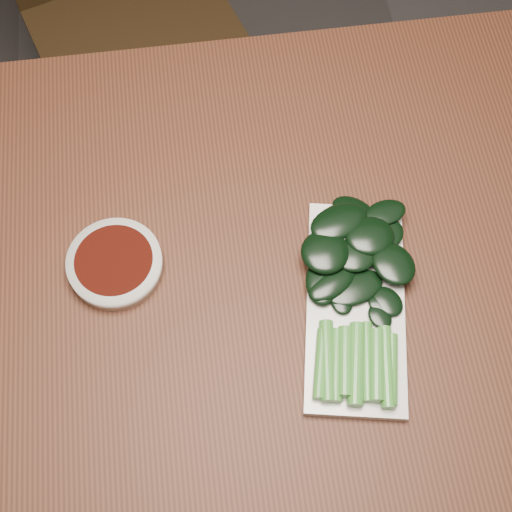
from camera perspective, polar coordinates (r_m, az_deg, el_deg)
The scene contains 6 objects.
ground at distance 1.68m, azimuth 0.07°, elevation -11.44°, with size 6.00×6.00×0.00m, color #333030.
table at distance 1.03m, azimuth 0.10°, elevation -2.42°, with size 1.40×0.80×0.75m.
chair_far at distance 1.64m, azimuth -10.45°, elevation 19.52°, with size 0.53×0.53×0.89m.
sauce_bowl at distance 0.97m, azimuth -11.21°, elevation -0.61°, with size 0.13×0.13×0.03m.
serving_plate at distance 0.94m, azimuth 7.94°, elevation -3.97°, with size 0.18×0.31×0.01m.
gai_lan at distance 0.94m, azimuth 7.81°, elevation -2.21°, with size 0.17×0.31×0.03m.
Camera 1 is at (-0.05, -0.40, 1.63)m, focal length 50.00 mm.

